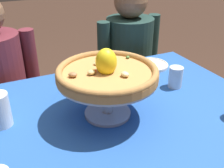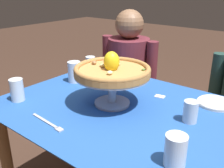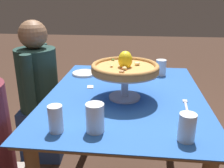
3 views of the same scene
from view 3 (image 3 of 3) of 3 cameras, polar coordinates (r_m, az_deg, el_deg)
The scene contains 12 objects.
dining_table at distance 1.49m, azimuth 2.94°, elevation -6.56°, with size 1.16×0.88×0.76m.
pizza_stand at distance 1.35m, azimuth 2.96°, elevation 1.05°, with size 0.36×0.36×0.15m.
pizza at distance 1.33m, azimuth 3.02°, elevation 3.90°, with size 0.36×0.36×0.11m.
water_glass_side_left at distance 1.05m, azimuth -3.88°, elevation -8.13°, with size 0.08×0.08×0.12m.
water_glass_front_right at distance 1.80m, azimuth 11.09°, elevation 3.52°, with size 0.07×0.07×0.11m.
water_glass_side_right at distance 1.73m, azimuth 1.24°, elevation 3.00°, with size 0.06×0.06×0.10m.
water_glass_back_left at distance 1.07m, azimuth -12.71°, elevation -8.16°, with size 0.06×0.06×0.12m.
water_glass_front_left at distance 1.03m, azimuth 16.70°, elevation -9.85°, with size 0.07×0.07×0.11m.
side_plate at distance 1.80m, azimuth -6.30°, elevation 2.46°, with size 0.18×0.18×0.02m.
dinner_fork at distance 1.33m, azimuth 16.58°, elevation -5.03°, with size 0.21×0.03×0.01m.
sugar_packet at distance 1.55m, azimuth -4.98°, elevation -0.67°, with size 0.05×0.04×0.01m, color white.
diner_right at distance 2.07m, azimuth -16.20°, elevation -2.94°, with size 0.47×0.34×1.14m.
Camera 3 is at (-1.34, -0.07, 1.31)m, focal length 40.06 mm.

